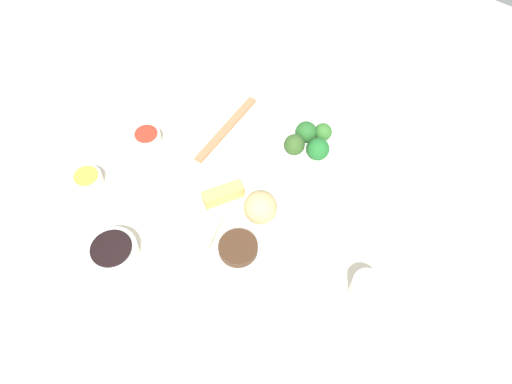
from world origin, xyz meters
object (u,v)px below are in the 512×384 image
soy_sauce_bowl (113,252)px  chopsticks_pair (226,129)px  teacup (366,288)px  main_plate (231,225)px  sauce_ramekin_hot_mustard (88,180)px  sauce_ramekin_sweet_and_sour (147,138)px  broccoli_plate (315,152)px

soy_sauce_bowl → chopsticks_pair: (-0.41, -0.03, -0.01)m
teacup → chopsticks_pair: (-0.16, -0.49, -0.02)m
main_plate → chopsticks_pair: 0.28m
teacup → sauce_ramekin_hot_mustard: bearing=-76.7°
sauce_ramekin_hot_mustard → teacup: size_ratio=1.12×
sauce_ramekin_hot_mustard → teacup: teacup is taller
sauce_ramekin_sweet_and_sour → sauce_ramekin_hot_mustard: same height
broccoli_plate → chopsticks_pair: broccoli_plate is taller
chopsticks_pair → sauce_ramekin_sweet_and_sour: bearing=-41.4°
chopsticks_pair → broccoli_plate: bearing=107.9°
main_plate → sauce_ramekin_sweet_and_sour: (-0.06, -0.31, 0.01)m
soy_sauce_bowl → sauce_ramekin_sweet_and_sour: soy_sauce_bowl is taller
soy_sauce_bowl → teacup: 0.51m
main_plate → soy_sauce_bowl: soy_sauce_bowl is taller
main_plate → broccoli_plate: 0.28m
main_plate → broccoli_plate: (-0.28, 0.03, -0.00)m
broccoli_plate → soy_sauce_bowl: (0.48, -0.18, 0.01)m
broccoli_plate → soy_sauce_bowl: size_ratio=2.12×
sauce_ramekin_hot_mustard → chopsticks_pair: 0.35m
sauce_ramekin_hot_mustard → chopsticks_pair: size_ratio=0.28×
sauce_ramekin_hot_mustard → soy_sauce_bowl: bearing=62.9°
broccoli_plate → sauce_ramekin_sweet_and_sour: 0.40m
main_plate → sauce_ramekin_hot_mustard: 0.35m
broccoli_plate → soy_sauce_bowl: 0.51m
sauce_ramekin_sweet_and_sour → chopsticks_pair: size_ratio=0.28×
sauce_ramekin_sweet_and_sour → chopsticks_pair: (-0.14, 0.13, -0.01)m
sauce_ramekin_sweet_and_sour → sauce_ramekin_hot_mustard: size_ratio=1.00×
sauce_ramekin_hot_mustard → sauce_ramekin_sweet_and_sour: bearing=172.9°
main_plate → sauce_ramekin_sweet_and_sour: bearing=-101.5°
soy_sauce_bowl → sauce_ramekin_sweet_and_sour: 0.31m
soy_sauce_bowl → chopsticks_pair: 0.41m
sauce_ramekin_sweet_and_sour → chopsticks_pair: sauce_ramekin_sweet_and_sour is taller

